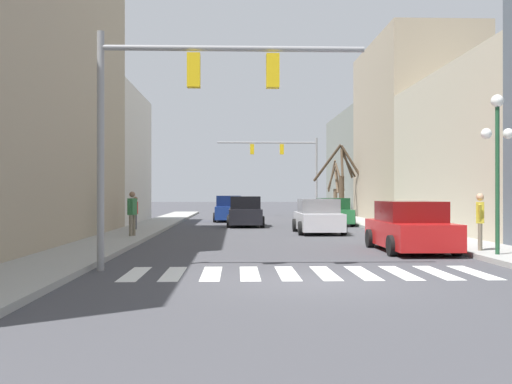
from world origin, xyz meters
name	(u,v)px	position (x,y,z in m)	size (l,w,h in m)	color
ground_plane	(314,282)	(0.00, 0.00, 0.00)	(240.00, 240.00, 0.00)	#424247
sidewalk_left	(13,279)	(-6.40, 0.00, 0.07)	(2.31, 90.00, 0.15)	#9E9E99
building_row_left	(6,96)	(-10.55, 10.52, 5.64)	(6.00, 34.96, 12.73)	tan
building_row_right	(458,130)	(10.55, 19.67, 5.40)	(6.00, 53.81, 12.96)	#515B66
crosswalk_stripes	(306,273)	(0.00, 1.34, 0.00)	(8.55, 2.60, 0.01)	white
traffic_signal_near	(180,97)	(-3.06, 1.95, 4.27)	(6.60, 0.28, 5.88)	gray
traffic_signal_far	(287,158)	(2.55, 36.45, 4.79)	(8.28, 0.28, 6.49)	gray
street_lamp_right_corner	(497,142)	(5.83, 4.08, 3.38)	(0.95, 0.36, 4.59)	#1E4C2D
car_parked_right_near	(318,217)	(2.24, 15.44, 0.77)	(2.16, 4.38, 1.64)	silver
car_parked_left_near	(333,213)	(4.07, 22.49, 0.76)	(2.10, 4.32, 1.63)	#236B38
car_parked_left_mid	(245,212)	(-1.14, 21.57, 0.80)	(2.08, 4.44, 1.73)	black
car_parked_left_far	(229,209)	(-2.15, 27.83, 0.81)	(2.03, 4.45, 1.74)	navy
car_driving_away_lane	(410,228)	(4.03, 6.54, 0.77)	(2.20, 4.72, 1.64)	red
pedestrian_near_right_corner	(132,210)	(-5.95, 11.99, 1.23)	(0.35, 0.78, 1.83)	#7A705B
pedestrian_on_left_sidewalk	(480,216)	(5.86, 5.36, 1.19)	(0.39, 0.72, 1.75)	#7A705B
pedestrian_on_right_sidewalk	(136,210)	(-6.56, 16.45, 1.09)	(0.24, 0.69, 1.59)	#4C4C51
street_tree_left_near	(341,180)	(6.29, 32.08, 2.90)	(3.48, 2.58, 5.49)	#473828
street_tree_left_far	(335,189)	(6.09, 33.59, 2.26)	(1.11, 2.62, 4.37)	brown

